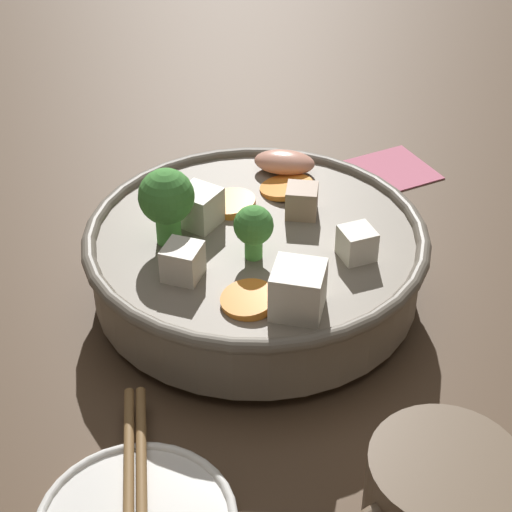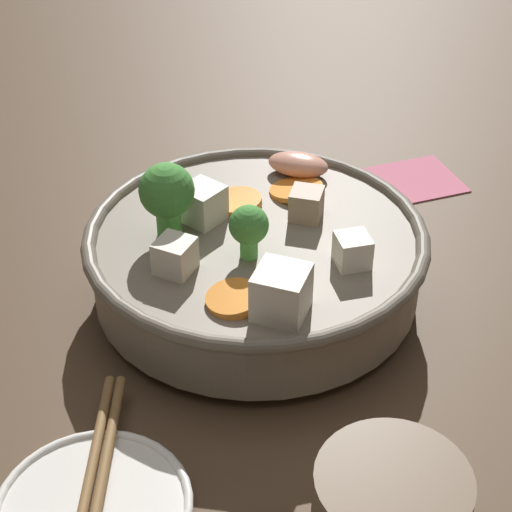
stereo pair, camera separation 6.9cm
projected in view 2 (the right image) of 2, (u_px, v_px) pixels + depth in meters
The scene contains 5 objects.
ground_plane at pixel (256, 296), 0.71m from camera, with size 3.00×3.00×0.00m, color #4C3826.
stirfry_bowl at pixel (255, 254), 0.69m from camera, with size 0.28×0.28×0.12m.
side_saucer at pixel (93, 510), 0.53m from camera, with size 0.13×0.13×0.01m.
napkin at pixel (404, 182), 0.86m from camera, with size 0.11×0.08×0.00m.
chopsticks_pair at pixel (92, 500), 0.53m from camera, with size 0.09×0.20×0.01m.
Camera 2 is at (0.19, 0.53, 0.45)m, focal length 60.00 mm.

